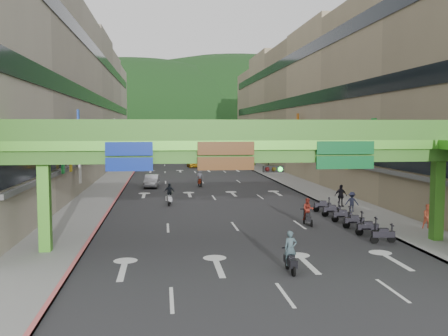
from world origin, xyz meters
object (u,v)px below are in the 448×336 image
at_px(overpass_near, 270,155).
at_px(pedestrian_red, 428,219).
at_px(car_yellow, 193,163).
at_px(scooter_rider_near, 290,254).
at_px(scooter_rider_mid, 308,212).
at_px(car_silver, 152,181).

bearing_deg(overpass_near, pedestrian_red, 17.87).
xyz_separation_m(car_yellow, pedestrian_red, (11.96, -53.99, 0.04)).
distance_m(scooter_rider_near, pedestrian_red, 13.77).
bearing_deg(scooter_rider_mid, scooter_rider_near, -110.47).
bearing_deg(car_yellow, scooter_rider_near, -93.95).
relative_size(car_silver, car_yellow, 0.95).
bearing_deg(pedestrian_red, car_yellow, 111.62).
xyz_separation_m(scooter_rider_near, pedestrian_red, (11.20, 8.01, -0.10)).
xyz_separation_m(overpass_near, scooter_rider_mid, (4.08, 6.38, -4.25)).
distance_m(overpass_near, scooter_rider_near, 6.14).
bearing_deg(scooter_rider_near, overpass_near, 90.83).
relative_size(scooter_rider_near, pedestrian_red, 1.22).
bearing_deg(pedestrian_red, car_silver, 133.88).
relative_size(scooter_rider_mid, pedestrian_red, 1.18).
xyz_separation_m(overpass_near, car_yellow, (-0.69, 57.62, -4.45)).
xyz_separation_m(scooter_rider_mid, car_silver, (-11.08, 23.58, -0.26)).
distance_m(scooter_rider_mid, car_yellow, 51.46).
height_order(car_silver, car_yellow, car_yellow).
relative_size(scooter_rider_near, scooter_rider_mid, 1.04).
xyz_separation_m(overpass_near, scooter_rider_near, (0.06, -4.38, -4.30)).
xyz_separation_m(scooter_rider_mid, pedestrian_red, (7.19, -2.75, -0.16)).
relative_size(scooter_rider_mid, car_silver, 0.44).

